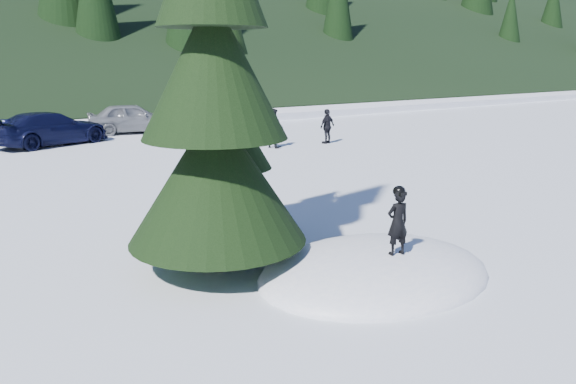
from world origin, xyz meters
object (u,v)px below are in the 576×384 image
adult_0 (273,128)px  car_4 (133,118)px  spruce_tall (214,86)px  adult_1 (327,126)px  car_3 (51,128)px  car_5 (238,116)px  spruce_short (229,142)px  child_skier (398,222)px

adult_0 → car_4: 8.69m
spruce_tall → adult_1: size_ratio=5.55×
car_3 → car_5: 9.75m
adult_1 → car_4: adult_1 is taller
spruce_tall → car_4: 20.27m
adult_0 → car_4: bearing=2.8°
spruce_tall → spruce_short: 2.11m
spruce_tall → spruce_short: bearing=54.5°
adult_0 → adult_1: 2.69m
adult_1 → spruce_short: bearing=30.3°
spruce_short → adult_0: spruce_short is taller
spruce_short → spruce_tall: bearing=-125.5°
adult_1 → car_3: size_ratio=0.31×
car_5 → adult_0: bearing=-178.0°
spruce_short → adult_1: (10.06, 9.76, -1.33)m
spruce_short → adult_1: spruce_short is taller
adult_1 → car_3: adult_1 is taller
car_4 → adult_0: bearing=-143.1°
car_3 → car_5: bearing=-106.0°
adult_1 → car_5: 7.06m
adult_1 → car_4: 10.33m
child_skier → car_5: 21.89m
spruce_tall → car_3: (0.60, 17.52, -2.58)m
spruce_short → child_skier: spruce_short is taller
spruce_tall → car_3: spruce_tall is taller
car_3 → car_4: (4.35, 1.97, 0.03)m
car_4 → child_skier: bearing=-173.3°
adult_0 → car_5: bearing=-36.8°
adult_0 → adult_1: bearing=-118.2°
child_skier → adult_0: adult_0 is taller
car_3 → car_4: car_4 is taller
child_skier → car_5: size_ratio=0.27×
spruce_tall → child_skier: 3.91m
adult_0 → car_3: (-7.79, 6.00, -0.10)m
spruce_short → adult_1: 14.08m
car_4 → car_5: car_4 is taller
spruce_tall → spruce_short: (1.00, 1.40, -1.22)m
adult_0 → car_5: size_ratio=0.40×
adult_1 → spruce_tall: bearing=31.4°
car_5 → car_3: bearing=112.1°
car_3 → car_5: car_3 is taller
spruce_tall → adult_1: spruce_tall is taller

